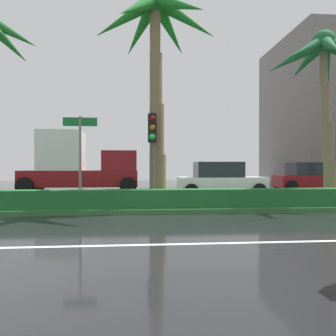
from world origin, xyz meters
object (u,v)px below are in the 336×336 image
(palm_tree_centre, at_px, (156,42))
(palm_tree_centre_right, at_px, (324,65))
(box_truck_lead, at_px, (79,165))
(street_name_sign, at_px, (80,149))
(traffic_signal_median_right, at_px, (152,141))
(car_in_traffic_second, at_px, (220,180))
(car_in_traffic_third, at_px, (311,177))

(palm_tree_centre, bearing_deg, palm_tree_centre_right, 5.37)
(palm_tree_centre, bearing_deg, box_truck_lead, 118.33)
(street_name_sign, distance_m, box_truck_lead, 8.33)
(traffic_signal_median_right, relative_size, street_name_sign, 1.07)
(box_truck_lead, height_order, car_in_traffic_second, box_truck_lead)
(palm_tree_centre, bearing_deg, car_in_traffic_third, 37.36)
(palm_tree_centre_right, bearing_deg, car_in_traffic_second, 128.49)
(traffic_signal_median_right, bearing_deg, palm_tree_centre, 73.92)
(palm_tree_centre, bearing_deg, car_in_traffic_second, 52.97)
(box_truck_lead, xyz_separation_m, car_in_traffic_third, (13.69, 0.08, -0.72))
(palm_tree_centre, height_order, car_in_traffic_second, palm_tree_centre)
(car_in_traffic_second, bearing_deg, palm_tree_centre, -127.03)
(palm_tree_centre_right, height_order, traffic_signal_median_right, palm_tree_centre_right)
(traffic_signal_median_right, bearing_deg, car_in_traffic_third, 39.09)
(palm_tree_centre, distance_m, traffic_signal_median_right, 3.65)
(palm_tree_centre, xyz_separation_m, box_truck_lead, (-3.96, 7.35, -4.41))
(palm_tree_centre, bearing_deg, street_name_sign, -161.63)
(palm_tree_centre_right, relative_size, car_in_traffic_second, 1.56)
(car_in_traffic_third, bearing_deg, palm_tree_centre_right, -114.52)
(traffic_signal_median_right, distance_m, street_name_sign, 2.39)
(traffic_signal_median_right, height_order, car_in_traffic_second, traffic_signal_median_right)
(car_in_traffic_third, bearing_deg, traffic_signal_median_right, -140.91)
(palm_tree_centre_right, xyz_separation_m, box_truck_lead, (-10.59, 6.72, -3.96))
(box_truck_lead, bearing_deg, car_in_traffic_third, 0.34)
(car_in_traffic_second, distance_m, car_in_traffic_third, 6.88)
(box_truck_lead, bearing_deg, traffic_signal_median_right, -64.61)
(palm_tree_centre, bearing_deg, traffic_signal_median_right, -106.08)
(traffic_signal_median_right, relative_size, box_truck_lead, 0.50)
(palm_tree_centre_right, bearing_deg, street_name_sign, -170.91)
(palm_tree_centre_right, height_order, car_in_traffic_second, palm_tree_centre_right)
(palm_tree_centre, relative_size, traffic_signal_median_right, 2.41)
(street_name_sign, bearing_deg, palm_tree_centre, 18.37)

